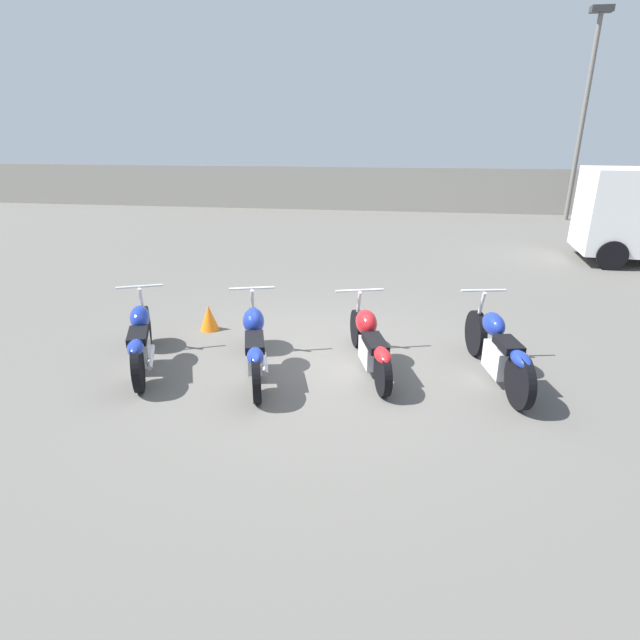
{
  "coord_description": "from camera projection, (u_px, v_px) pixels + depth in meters",
  "views": [
    {
      "loc": [
        0.98,
        -6.45,
        3.08
      ],
      "look_at": [
        0.0,
        -0.05,
        0.65
      ],
      "focal_mm": 28.0,
      "sensor_mm": 36.0,
      "label": 1
    }
  ],
  "objects": [
    {
      "name": "ground_plane",
      "position": [
        321.0,
        361.0,
        7.19
      ],
      "size": [
        60.0,
        60.0,
        0.0
      ],
      "primitive_type": "plane",
      "color": "#5B5954"
    },
    {
      "name": "fence_back",
      "position": [
        375.0,
        189.0,
        20.7
      ],
      "size": [
        40.0,
        0.04,
        1.77
      ],
      "color": "#9E998E",
      "rests_on": "ground_plane"
    },
    {
      "name": "light_pole_left",
      "position": [
        586.0,
        99.0,
        17.43
      ],
      "size": [
        0.7,
        0.35,
        7.02
      ],
      "color": "slate",
      "rests_on": "ground_plane"
    },
    {
      "name": "motorcycle_slot_0",
      "position": [
        141.0,
        339.0,
        6.85
      ],
      "size": [
        1.01,
        1.96,
        1.01
      ],
      "rotation": [
        0.0,
        0.0,
        0.4
      ],
      "color": "black",
      "rests_on": "ground_plane"
    },
    {
      "name": "motorcycle_slot_1",
      "position": [
        255.0,
        343.0,
        6.68
      ],
      "size": [
        0.89,
        2.17,
        1.01
      ],
      "rotation": [
        0.0,
        0.0,
        0.29
      ],
      "color": "black",
      "rests_on": "ground_plane"
    },
    {
      "name": "motorcycle_slot_2",
      "position": [
        370.0,
        342.0,
        6.82
      ],
      "size": [
        0.91,
        2.07,
        0.94
      ],
      "rotation": [
        0.0,
        0.0,
        0.29
      ],
      "color": "black",
      "rests_on": "ground_plane"
    },
    {
      "name": "motorcycle_slot_3",
      "position": [
        498.0,
        349.0,
        6.51
      ],
      "size": [
        0.73,
        2.17,
        1.04
      ],
      "rotation": [
        0.0,
        0.0,
        0.2
      ],
      "color": "black",
      "rests_on": "ground_plane"
    },
    {
      "name": "traffic_cone_near",
      "position": [
        209.0,
        318.0,
        8.26
      ],
      "size": [
        0.31,
        0.31,
        0.43
      ],
      "color": "orange",
      "rests_on": "ground_plane"
    }
  ]
}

